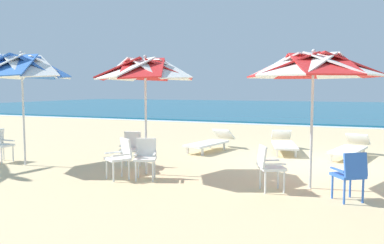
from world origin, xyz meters
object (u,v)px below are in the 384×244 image
plastic_chair_4 (131,147)px  sun_lounger_0 (350,148)px  plastic_chair_0 (269,165)px  plastic_chair_3 (120,156)px  plastic_chair_5 (0,143)px  plastic_chair_2 (146,156)px  beach_umbrella_2 (22,68)px  sun_lounger_1 (284,143)px  beach_umbrella_0 (313,67)px  sun_lounger_2 (210,142)px  beach_umbrella_1 (145,70)px  plastic_chair_1 (350,173)px

plastic_chair_4 → sun_lounger_0: (4.98, 3.37, -0.22)m
plastic_chair_0 → plastic_chair_3: size_ratio=1.00×
plastic_chair_3 → plastic_chair_5: 3.99m
plastic_chair_2 → plastic_chair_3: (-0.50, -0.20, 0.00)m
plastic_chair_2 → plastic_chair_0: bearing=0.0°
beach_umbrella_2 → sun_lounger_1: 7.56m
beach_umbrella_0 → beach_umbrella_2: (-6.85, -0.36, 0.10)m
beach_umbrella_2 → sun_lounger_2: beach_umbrella_2 is taller
beach_umbrella_1 → plastic_chair_3: (-0.29, -0.60, -1.82)m
plastic_chair_0 → beach_umbrella_2: (-6.14, 0.14, 1.94)m
plastic_chair_0 → sun_lounger_0: size_ratio=0.39×
beach_umbrella_0 → beach_umbrella_2: size_ratio=0.94×
plastic_chair_1 → beach_umbrella_1: 4.66m
plastic_chair_4 → plastic_chair_5: (-3.53, -0.73, 0.00)m
plastic_chair_0 → plastic_chair_5: bearing=178.1°
plastic_chair_3 → plastic_chair_5: bearing=173.6°
plastic_chair_0 → beach_umbrella_2: bearing=178.7°
beach_umbrella_0 → plastic_chair_2: bearing=-171.3°
plastic_chair_1 → beach_umbrella_1: beach_umbrella_1 is taller
beach_umbrella_0 → plastic_chair_0: bearing=-144.5°
beach_umbrella_1 → plastic_chair_4: (-0.72, 0.57, -1.82)m
beach_umbrella_0 → beach_umbrella_1: (-3.54, -0.11, -0.01)m
plastic_chair_0 → plastic_chair_1: size_ratio=1.00×
plastic_chair_0 → plastic_chair_1: same height
plastic_chair_1 → sun_lounger_2: bearing=133.7°
plastic_chair_2 → beach_umbrella_2: beach_umbrella_2 is taller
plastic_chair_1 → sun_lounger_1: (-1.86, 4.79, -0.22)m
plastic_chair_1 → sun_lounger_2: size_ratio=0.39×
beach_umbrella_0 → plastic_chair_3: (-3.82, -0.71, -1.84)m
plastic_chair_1 → sun_lounger_2: plastic_chair_1 is taller
beach_umbrella_0 → sun_lounger_1: 4.74m
beach_umbrella_0 → beach_umbrella_1: size_ratio=1.00×
beach_umbrella_1 → sun_lounger_2: (0.24, 3.62, -2.04)m
beach_umbrella_1 → plastic_chair_3: beach_umbrella_1 is taller
plastic_chair_1 → plastic_chair_5: size_ratio=1.00×
beach_umbrella_2 → sun_lounger_2: 5.69m
sun_lounger_0 → sun_lounger_1: (-1.87, 0.28, 0.00)m
plastic_chair_0 → sun_lounger_0: 4.57m
plastic_chair_1 → plastic_chair_3: bearing=-179.6°
beach_umbrella_0 → plastic_chair_4: beach_umbrella_0 is taller
beach_umbrella_2 → sun_lounger_0: beach_umbrella_2 is taller
sun_lounger_1 → plastic_chair_2: bearing=-115.2°
sun_lounger_0 → beach_umbrella_1: bearing=-137.2°
beach_umbrella_0 → plastic_chair_5: bearing=-178.0°
plastic_chair_4 → plastic_chair_5: 3.60m
beach_umbrella_2 → beach_umbrella_0: bearing=3.0°
beach_umbrella_0 → sun_lounger_2: (-3.30, 3.52, -2.05)m
sun_lounger_0 → plastic_chair_0: bearing=-108.2°
plastic_chair_1 → plastic_chair_5: 8.50m
plastic_chair_0 → plastic_chair_2: 2.61m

